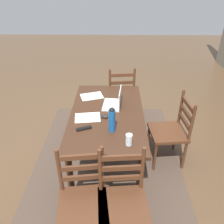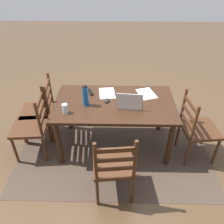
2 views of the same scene
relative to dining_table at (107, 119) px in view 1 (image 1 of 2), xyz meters
The scene contains 14 objects.
ground_plane 0.64m from the dining_table, ahead, with size 14.00×14.00×0.00m, color brown.
area_rug 0.64m from the dining_table, ahead, with size 2.63×1.93×0.01m, color #47382D.
dining_table is the anchor object (origin of this frame).
chair_right_near 1.10m from the dining_table, ahead, with size 0.49×0.49×0.95m.
chair_right_far 1.10m from the dining_table, ahead, with size 0.48×0.48×0.95m.
chair_left_far 1.10m from the dining_table, behind, with size 0.49×0.49×0.95m.
chair_far_head 0.84m from the dining_table, 90.30° to the left, with size 0.48×0.48×0.95m.
laptop 0.26m from the dining_table, 151.68° to the left, with size 0.34×0.25×0.23m.
water_bottle 0.44m from the dining_table, 10.45° to the left, with size 0.07×0.07×0.29m.
drinking_glass 0.66m from the dining_table, 22.02° to the left, with size 0.07×0.07×0.12m, color silver.
computer_mouse 0.15m from the dining_table, 11.17° to the right, with size 0.06×0.10×0.03m, color black.
tv_remote 0.43m from the dining_table, 35.70° to the right, with size 0.04×0.17×0.02m, color black.
paper_stack_left 0.50m from the dining_table, 152.56° to the right, with size 0.21×0.30×0.00m, color white.
paper_stack_right 0.27m from the dining_table, 65.15° to the right, with size 0.21×0.30×0.00m, color white.
Camera 1 is at (2.42, 0.10, 2.25)m, focal length 37.55 mm.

